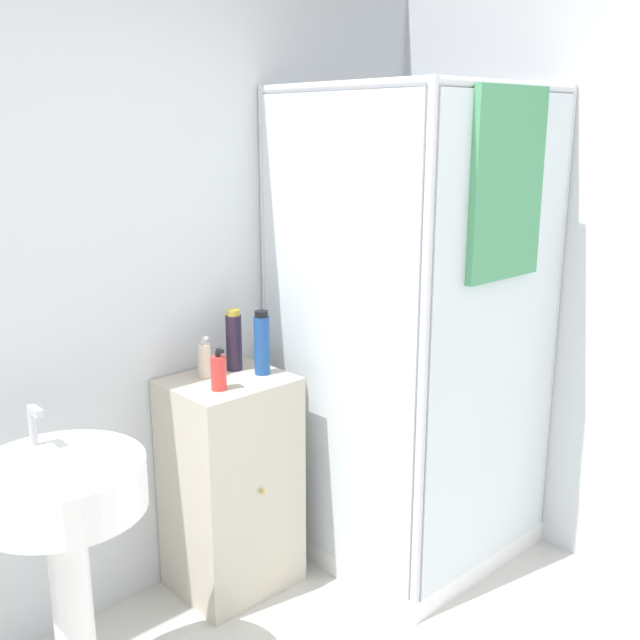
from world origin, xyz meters
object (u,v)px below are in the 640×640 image
(soap_dispenser, at_px, (219,373))
(shampoo_bottle_tall_black, at_px, (234,341))
(sink, at_px, (64,517))
(shampoo_bottle_blue, at_px, (262,343))
(lotion_bottle_white, at_px, (204,360))

(soap_dispenser, distance_m, shampoo_bottle_tall_black, 0.24)
(sink, relative_size, shampoo_bottle_blue, 3.98)
(shampoo_bottle_tall_black, relative_size, lotion_bottle_white, 1.50)
(soap_dispenser, xyz_separation_m, shampoo_bottle_blue, (0.23, 0.03, 0.06))
(soap_dispenser, relative_size, shampoo_bottle_blue, 0.63)
(soap_dispenser, height_order, shampoo_bottle_tall_black, shampoo_bottle_tall_black)
(soap_dispenser, xyz_separation_m, shampoo_bottle_tall_black, (0.18, 0.15, 0.05))
(shampoo_bottle_tall_black, height_order, shampoo_bottle_blue, shampoo_bottle_blue)
(shampoo_bottle_blue, bearing_deg, lotion_bottle_white, 147.86)
(lotion_bottle_white, bearing_deg, sink, -155.36)
(lotion_bottle_white, bearing_deg, shampoo_bottle_tall_black, -1.21)
(sink, bearing_deg, shampoo_bottle_tall_black, 20.94)
(shampoo_bottle_tall_black, bearing_deg, shampoo_bottle_blue, -67.00)
(soap_dispenser, relative_size, lotion_bottle_white, 0.96)
(sink, height_order, shampoo_bottle_tall_black, shampoo_bottle_tall_black)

